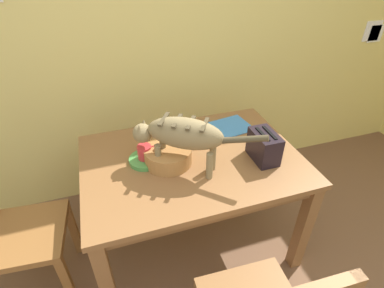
% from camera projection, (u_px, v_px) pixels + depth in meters
% --- Properties ---
extents(wall_rear, '(5.33, 0.11, 2.50)m').
position_uv_depth(wall_rear, '(164.00, 31.00, 2.04)').
color(wall_rear, '#E7CF72').
rests_on(wall_rear, ground_plane).
extents(dining_table, '(1.25, 0.88, 0.72)m').
position_uv_depth(dining_table, '(192.00, 170.00, 1.79)').
color(dining_table, brown).
rests_on(dining_table, ground_plane).
extents(cat, '(0.61, 0.42, 0.32)m').
position_uv_depth(cat, '(182.00, 135.00, 1.54)').
color(cat, olive).
rests_on(cat, dining_table).
extents(saucer_bowl, '(0.18, 0.18, 0.03)m').
position_uv_depth(saucer_bowl, '(145.00, 160.00, 1.71)').
color(saucer_bowl, '#4C9848').
rests_on(saucer_bowl, dining_table).
extents(coffee_mug, '(0.12, 0.08, 0.08)m').
position_uv_depth(coffee_mug, '(145.00, 152.00, 1.68)').
color(coffee_mug, red).
rests_on(coffee_mug, saucer_bowl).
extents(magazine, '(0.28, 0.26, 0.01)m').
position_uv_depth(magazine, '(231.00, 126.00, 2.02)').
color(magazine, '#3E84D3').
rests_on(magazine, dining_table).
extents(book_stack, '(0.19, 0.15, 0.04)m').
position_uv_depth(book_stack, '(192.00, 131.00, 1.94)').
color(book_stack, '#44A75A').
rests_on(book_stack, dining_table).
extents(wicker_basket, '(0.27, 0.27, 0.10)m').
position_uv_depth(wicker_basket, '(168.00, 155.00, 1.68)').
color(wicker_basket, '#AC753E').
rests_on(wicker_basket, dining_table).
extents(toaster, '(0.12, 0.20, 0.18)m').
position_uv_depth(toaster, '(264.00, 146.00, 1.69)').
color(toaster, black).
rests_on(toaster, dining_table).
extents(wooden_chair_far, '(0.45, 0.45, 0.95)m').
position_uv_depth(wooden_chair_far, '(15.00, 234.00, 1.61)').
color(wooden_chair_far, brown).
rests_on(wooden_chair_far, ground_plane).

